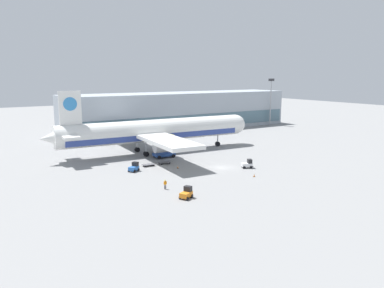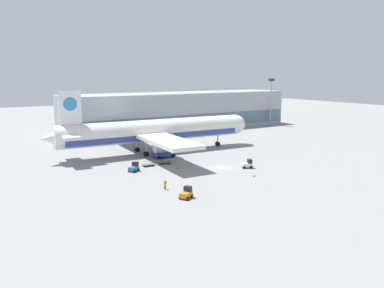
% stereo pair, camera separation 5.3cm
% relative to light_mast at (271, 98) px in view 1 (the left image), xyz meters
% --- Properties ---
extents(ground_plane, '(400.00, 400.00, 0.00)m').
position_rel_light_mast_xyz_m(ground_plane, '(-60.58, -48.00, -11.36)').
color(ground_plane, gray).
extents(terminal_building, '(90.00, 18.20, 14.00)m').
position_rel_light_mast_xyz_m(terminal_building, '(-37.15, 10.48, -4.37)').
color(terminal_building, '#9EA8B2').
rests_on(terminal_building, ground_plane).
extents(light_mast, '(2.80, 0.50, 19.20)m').
position_rel_light_mast_xyz_m(light_mast, '(0.00, 0.00, 0.00)').
color(light_mast, '#9EA0A5').
rests_on(light_mast, ground_plane).
extents(airplane_main, '(58.10, 48.38, 17.00)m').
position_rel_light_mast_xyz_m(airplane_main, '(-66.44, -24.97, -5.52)').
color(airplane_main, white).
rests_on(airplane_main, ground_plane).
extents(scissor_lift_loader, '(5.37, 3.63, 5.73)m').
position_rel_light_mast_xyz_m(scissor_lift_loader, '(-66.63, -31.37, -9.20)').
color(scissor_lift_loader, '#284C99').
rests_on(scissor_lift_loader, ground_plane).
extents(baggage_tug_foreground, '(2.82, 2.57, 2.00)m').
position_rel_light_mast_xyz_m(baggage_tug_foreground, '(-78.69, -40.32, -10.48)').
color(baggage_tug_foreground, '#2D66B7').
rests_on(baggage_tug_foreground, ground_plane).
extents(baggage_tug_mid, '(2.79, 2.39, 2.00)m').
position_rel_light_mast_xyz_m(baggage_tug_mid, '(-55.80, -51.22, -10.48)').
color(baggage_tug_mid, silver).
rests_on(baggage_tug_mid, ground_plane).
extents(baggage_tug_far, '(2.81, 2.50, 2.00)m').
position_rel_light_mast_xyz_m(baggage_tug_far, '(-78.39, -61.83, -10.48)').
color(baggage_tug_far, orange).
rests_on(baggage_tug_far, ground_plane).
extents(baggage_dolly_lead, '(3.74, 1.68, 0.48)m').
position_rel_light_mast_xyz_m(baggage_dolly_lead, '(-74.02, -37.82, -10.97)').
color(baggage_dolly_lead, '#56565B').
rests_on(baggage_dolly_lead, ground_plane).
extents(baggage_dolly_second, '(3.74, 1.68, 0.48)m').
position_rel_light_mast_xyz_m(baggage_dolly_second, '(-69.87, -37.84, -10.97)').
color(baggage_dolly_second, '#56565B').
rests_on(baggage_dolly_second, ground_plane).
extents(ground_crew_near, '(0.53, 0.34, 1.78)m').
position_rel_light_mast_xyz_m(ground_crew_near, '(-79.10, -55.44, -10.31)').
color(ground_crew_near, black).
rests_on(ground_crew_near, ground_plane).
extents(traffic_cone_near, '(0.40, 0.40, 0.59)m').
position_rel_light_mast_xyz_m(traffic_cone_near, '(-69.29, -43.08, -11.07)').
color(traffic_cone_near, black).
rests_on(traffic_cone_near, ground_plane).
extents(traffic_cone_far, '(0.40, 0.40, 0.62)m').
position_rel_light_mast_xyz_m(traffic_cone_far, '(-59.50, -57.66, -11.05)').
color(traffic_cone_far, black).
rests_on(traffic_cone_far, ground_plane).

